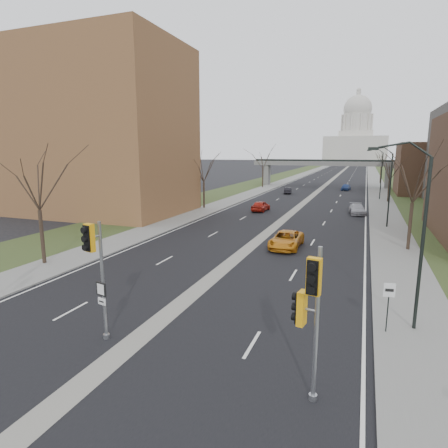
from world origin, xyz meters
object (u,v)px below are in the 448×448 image
Objects in this scene: signal_pole_right at (310,303)px; car_right_far at (346,187)px; signal_pole_median at (96,260)px; speed_limit_sign at (389,298)px; car_left_near at (261,206)px; car_left_far at (288,191)px; car_right_near at (286,240)px; car_right_mid at (357,209)px.

signal_pole_right is 1.30× the size of car_right_far.
signal_pole_median reaches higher than car_right_far.
speed_limit_sign is at bearing -79.55° from car_right_far.
car_left_far is at bearing -85.31° from car_left_near.
car_right_mid is at bearing 75.97° from car_right_near.
signal_pole_right is at bearing 110.14° from car_left_near.
signal_pole_median reaches higher than car_left_near.
speed_limit_sign is 35.29m from car_right_mid.
signal_pole_right is 41.38m from car_left_near.
signal_pole_median is 9.24m from signal_pole_right.
signal_pole_right is 73.97m from car_right_far.
car_right_mid is at bearing -78.51° from car_right_far.
speed_limit_sign is 67.93m from car_right_far.
car_right_mid is (9.92, 40.43, -3.09)m from signal_pole_median.
signal_pole_right reaches higher than car_right_near.
car_right_mid is (12.89, 1.91, -0.06)m from car_left_near.
car_right_mid is at bearing -168.57° from car_left_near.
car_left_far is 25.45m from car_right_mid.
car_left_far is 15.23m from car_right_far.
signal_pole_right is 1.23× the size of car_left_near.
car_left_far is at bearing 101.20° from car_right_near.
car_left_far is (-0.69, 23.43, -0.12)m from car_left_near.
car_left_near reaches higher than car_right_near.
car_right_far is (9.85, 34.42, -0.04)m from car_left_near.
car_right_near is (4.50, 19.31, -3.04)m from signal_pole_median.
car_left_far is at bearing 106.53° from signal_pole_median.
speed_limit_sign is 15.99m from car_right_near.
car_left_far is (-3.66, 61.95, -3.15)m from signal_pole_median.
car_right_far reaches higher than car_left_far.
signal_pole_median is at bearing -111.58° from car_right_mid.
car_right_near is (-4.70, 20.24, -2.81)m from signal_pole_right.
car_left_near is at bearing 118.41° from signal_pole_right.
signal_pole_right is (9.19, -0.93, -0.24)m from signal_pole_median.
car_left_near is at bearing 84.29° from car_left_far.
car_left_near reaches higher than car_right_far.
speed_limit_sign reaches higher than car_left_near.
car_right_near is at bearing -86.40° from car_right_far.
signal_pole_median is at bearing -89.24° from car_right_far.
signal_pole_right is 1.42× the size of car_left_far.
signal_pole_median reaches higher than car_right_mid.
speed_limit_sign is at bearing -61.66° from car_right_near.
speed_limit_sign reaches higher than car_right_near.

